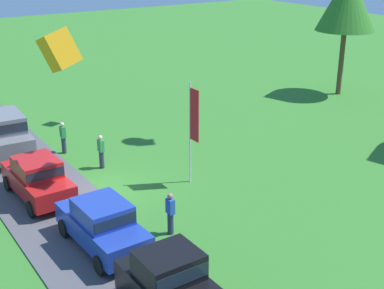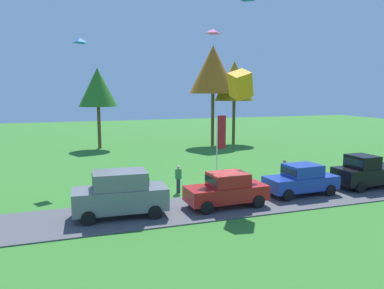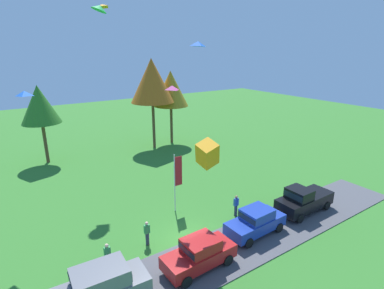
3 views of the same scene
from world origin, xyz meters
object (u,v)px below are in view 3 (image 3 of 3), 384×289
(tree_far_right, at_px, (39,105))
(kite_diamond_high_left, at_px, (102,6))
(tree_center_back, at_px, (171,89))
(person_watching_sky, at_px, (147,233))
(flag_banner, at_px, (177,175))
(kite_diamond_over_trees, at_px, (172,88))
(kite_diamond_high_right, at_px, (198,44))
(car_sedan_mid_row, at_px, (256,221))
(car_sedan_far_end, at_px, (200,253))
(car_pickup_by_flagpole, at_px, (303,200))
(person_beside_suv, at_px, (108,256))
(kite_box_low_drifter, at_px, (207,154))
(kite_delta_mid_center, at_px, (99,8))
(tree_far_left, at_px, (152,81))
(kite_diamond_topmost, at_px, (24,93))
(car_suv_near_entrance, at_px, (101,287))
(person_on_lawn, at_px, (236,205))

(tree_far_right, xyz_separation_m, kite_diamond_high_left, (5.37, -7.30, 9.37))
(kite_diamond_high_left, bearing_deg, tree_center_back, 30.73)
(person_watching_sky, xyz_separation_m, tree_far_right, (-2.90, 20.13, 5.75))
(flag_banner, bearing_deg, person_watching_sky, -145.24)
(kite_diamond_over_trees, bearing_deg, kite_diamond_high_right, 28.68)
(car_sedan_mid_row, height_order, kite_diamond_high_right, kite_diamond_high_right)
(car_sedan_far_end, xyz_separation_m, kite_diamond_high_left, (0.87, 16.53, 14.96))
(car_sedan_mid_row, xyz_separation_m, kite_diamond_high_left, (-4.32, 15.89, 14.96))
(car_pickup_by_flagpole, xyz_separation_m, kite_diamond_high_left, (-9.50, 15.84, 14.90))
(car_sedan_far_end, bearing_deg, kite_diamond_over_trees, 77.29)
(person_beside_suv, relative_size, tree_center_back, 0.18)
(tree_center_back, distance_m, kite_box_low_drifter, 23.74)
(kite_diamond_high_left, bearing_deg, kite_delta_mid_center, -124.90)
(car_pickup_by_flagpole, distance_m, flag_banner, 10.05)
(tree_far_left, bearing_deg, kite_diamond_topmost, -140.13)
(kite_delta_mid_center, relative_size, kite_diamond_high_right, 1.44)
(tree_center_back, bearing_deg, tree_far_left, -168.92)
(car_sedan_far_end, xyz_separation_m, kite_box_low_drifter, (1.22, 1.04, 5.57))
(person_watching_sky, height_order, kite_diamond_high_left, kite_diamond_high_left)
(car_sedan_far_end, height_order, car_sedan_mid_row, same)
(person_watching_sky, xyz_separation_m, flag_banner, (3.97, 2.76, 2.15))
(car_pickup_by_flagpole, xyz_separation_m, tree_far_left, (-2.23, 21.35, 7.53))
(kite_diamond_over_trees, bearing_deg, car_sedan_far_end, -102.71)
(car_suv_near_entrance, xyz_separation_m, kite_diamond_topmost, (-1.16, 9.28, 8.40))
(tree_far_left, bearing_deg, car_sedan_mid_row, -97.84)
(car_sedan_mid_row, bearing_deg, kite_box_low_drifter, 174.31)
(person_on_lawn, relative_size, kite_delta_mid_center, 1.25)
(car_pickup_by_flagpole, bearing_deg, kite_diamond_high_left, 120.95)
(kite_box_low_drifter, bearing_deg, flag_banner, 78.04)
(car_sedan_mid_row, height_order, kite_diamond_high_left, kite_diamond_high_left)
(person_on_lawn, height_order, kite_delta_mid_center, kite_delta_mid_center)
(person_on_lawn, xyz_separation_m, kite_diamond_high_left, (-4.80, 13.31, 15.13))
(person_beside_suv, distance_m, kite_diamond_high_left, 21.08)
(car_suv_near_entrance, bearing_deg, car_pickup_by_flagpole, 1.58)
(car_suv_near_entrance, distance_m, car_pickup_by_flagpole, 16.06)
(car_suv_near_entrance, distance_m, kite_diamond_over_trees, 11.88)
(person_on_lawn, height_order, flag_banner, flag_banner)
(kite_diamond_topmost, bearing_deg, tree_far_right, 80.73)
(car_pickup_by_flagpole, relative_size, kite_diamond_high_left, 5.21)
(tree_far_left, distance_m, kite_box_low_drifter, 22.20)
(flag_banner, height_order, kite_delta_mid_center, kite_delta_mid_center)
(kite_diamond_high_left, distance_m, kite_diamond_topmost, 12.18)
(tree_far_left, height_order, kite_box_low_drifter, tree_far_left)
(car_sedan_far_end, distance_m, kite_box_low_drifter, 5.79)
(person_watching_sky, distance_m, kite_delta_mid_center, 19.32)
(person_beside_suv, bearing_deg, kite_diamond_high_right, 22.22)
(person_beside_suv, bearing_deg, car_pickup_by_flagpole, -8.35)
(person_watching_sky, xyz_separation_m, tree_center_back, (12.71, 18.91, 6.51))
(person_beside_suv, height_order, kite_diamond_high_right, kite_diamond_high_right)
(car_pickup_by_flagpole, distance_m, person_on_lawn, 5.35)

